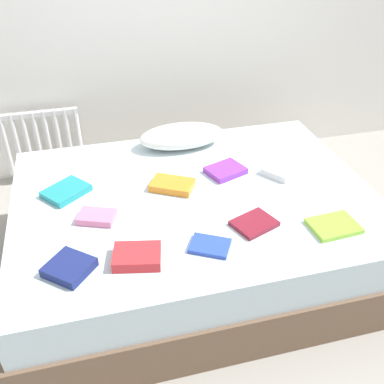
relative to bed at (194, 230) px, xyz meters
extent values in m
plane|color=#9E998E|center=(0.00, 0.00, -0.25)|extent=(8.00, 8.00, 0.00)
cube|color=brown|center=(0.00, 0.00, -0.11)|extent=(2.00, 1.50, 0.28)
cube|color=silver|center=(0.00, 0.00, 0.14)|extent=(1.96, 1.46, 0.22)
cylinder|color=white|center=(-1.12, 1.20, 0.08)|extent=(0.04, 0.04, 0.48)
cylinder|color=white|center=(-1.04, 1.20, 0.08)|extent=(0.04, 0.04, 0.48)
cylinder|color=white|center=(-0.97, 1.20, 0.08)|extent=(0.04, 0.04, 0.48)
cylinder|color=white|center=(-0.89, 1.20, 0.08)|extent=(0.04, 0.04, 0.48)
cylinder|color=white|center=(-0.82, 1.20, 0.08)|extent=(0.04, 0.04, 0.48)
cylinder|color=white|center=(-0.74, 1.20, 0.08)|extent=(0.04, 0.04, 0.48)
cylinder|color=white|center=(-0.67, 1.20, 0.08)|extent=(0.04, 0.04, 0.48)
cylinder|color=white|center=(-0.60, 1.20, 0.08)|extent=(0.04, 0.04, 0.48)
cube|color=white|center=(-0.86, 1.20, 0.31)|extent=(0.57, 0.04, 0.04)
cube|color=white|center=(-0.86, 1.20, -0.14)|extent=(0.57, 0.04, 0.04)
ellipsoid|color=white|center=(0.06, 0.56, 0.32)|extent=(0.55, 0.27, 0.14)
cube|color=teal|center=(-0.68, 0.18, 0.27)|extent=(0.29, 0.28, 0.04)
cube|color=red|center=(-0.39, -0.45, 0.28)|extent=(0.24, 0.20, 0.05)
cube|color=navy|center=(-0.68, -0.44, 0.27)|extent=(0.25, 0.25, 0.04)
cube|color=#2847B7|center=(-0.04, -0.45, 0.26)|extent=(0.22, 0.21, 0.02)
cube|color=orange|center=(-0.10, 0.09, 0.27)|extent=(0.28, 0.25, 0.04)
cube|color=#8CC638|center=(0.59, -0.46, 0.26)|extent=(0.25, 0.19, 0.02)
cube|color=maroon|center=(0.22, -0.34, 0.26)|extent=(0.25, 0.22, 0.02)
cube|color=pink|center=(-0.54, -0.10, 0.27)|extent=(0.22, 0.18, 0.04)
cube|color=white|center=(0.55, 0.09, 0.27)|extent=(0.25, 0.24, 0.04)
cube|color=purple|center=(0.23, 0.17, 0.27)|extent=(0.25, 0.23, 0.03)
camera|label=1|loc=(-0.52, -1.95, 1.63)|focal=41.36mm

